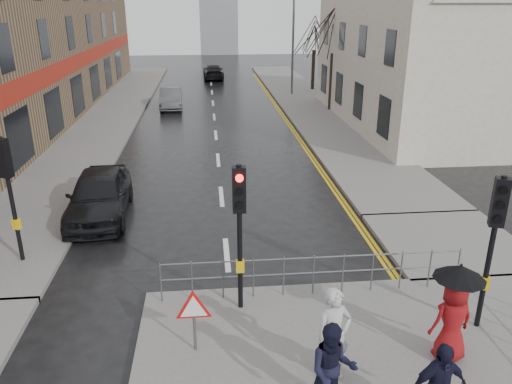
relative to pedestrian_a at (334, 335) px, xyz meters
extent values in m
plane|color=black|center=(-1.72, 2.21, -1.06)|extent=(120.00, 120.00, 0.00)
cube|color=#605E5B|center=(-8.22, 25.21, -0.99)|extent=(4.00, 44.00, 0.14)
cube|color=#605E5B|center=(4.78, 27.21, -0.99)|extent=(4.00, 40.00, 0.14)
cube|color=#605E5B|center=(4.78, 5.21, -0.99)|extent=(4.00, 4.20, 0.14)
cube|color=brown|center=(-13.72, 24.21, 3.94)|extent=(8.00, 42.00, 10.00)
cube|color=beige|center=(10.28, 20.21, 2.44)|extent=(9.00, 16.00, 7.00)
cylinder|color=black|center=(-1.52, 2.41, 0.78)|extent=(0.11, 0.11, 3.40)
cube|color=black|center=(-1.52, 2.41, 1.93)|extent=(0.28, 0.22, 1.00)
cylinder|color=#FF0C07|center=(-1.52, 2.27, 2.23)|extent=(0.16, 0.04, 0.16)
cylinder|color=black|center=(-1.52, 2.27, 1.93)|extent=(0.16, 0.04, 0.16)
cylinder|color=black|center=(-1.52, 2.27, 1.63)|extent=(0.16, 0.04, 0.16)
cube|color=gold|center=(-1.52, 2.41, 0.13)|extent=(0.18, 0.14, 0.28)
cylinder|color=black|center=(3.48, 1.21, 0.78)|extent=(0.11, 0.11, 3.40)
cube|color=black|center=(3.48, 1.21, 1.93)|extent=(0.34, 0.30, 1.00)
cylinder|color=black|center=(3.44, 1.08, 2.23)|extent=(0.16, 0.09, 0.16)
cylinder|color=black|center=(3.44, 1.08, 1.93)|extent=(0.16, 0.09, 0.16)
cylinder|color=black|center=(3.44, 1.08, 1.63)|extent=(0.16, 0.09, 0.16)
cube|color=gold|center=(3.48, 1.21, 0.13)|extent=(0.22, 0.19, 0.28)
cylinder|color=black|center=(-7.22, 5.21, 0.78)|extent=(0.11, 0.11, 3.40)
cube|color=black|center=(-7.22, 5.21, 1.93)|extent=(0.34, 0.30, 1.00)
cylinder|color=black|center=(-7.17, 5.34, 2.23)|extent=(0.16, 0.09, 0.16)
cylinder|color=black|center=(-7.17, 5.34, 1.93)|extent=(0.16, 0.09, 0.16)
cylinder|color=black|center=(-7.17, 5.34, 1.63)|extent=(0.16, 0.09, 0.16)
cube|color=gold|center=(-7.22, 5.21, 0.13)|extent=(0.22, 0.19, 0.28)
cylinder|color=#595B5E|center=(-3.32, 2.81, -0.42)|extent=(0.04, 0.04, 1.00)
cylinder|color=#595B5E|center=(3.78, 2.81, -0.42)|extent=(0.04, 0.04, 1.00)
cylinder|color=#595B5E|center=(0.23, 2.81, 0.03)|extent=(7.10, 0.04, 0.04)
cylinder|color=#595B5E|center=(0.23, 2.81, -0.37)|extent=(7.10, 0.04, 0.04)
cylinder|color=#595B5E|center=(-2.52, 1.01, -0.49)|extent=(0.06, 0.06, 0.85)
cylinder|color=red|center=(-2.52, 1.01, 0.03)|extent=(0.80, 0.03, 0.80)
cylinder|color=white|center=(-2.52, 0.99, 0.03)|extent=(0.60, 0.03, 0.60)
cylinder|color=#595B5E|center=(4.28, 30.21, 3.08)|extent=(0.16, 0.16, 8.00)
cylinder|color=black|center=(5.78, 24.21, 0.83)|extent=(0.26, 0.26, 3.50)
cylinder|color=black|center=(6.28, 32.21, 0.58)|extent=(0.26, 0.26, 3.00)
imported|color=#B3B3AF|center=(0.00, 0.00, 0.00)|extent=(0.75, 0.58, 1.83)
imported|color=black|center=(-0.21, -0.81, -0.07)|extent=(0.89, 0.74, 1.69)
imported|color=maroon|center=(2.37, 0.28, -0.06)|extent=(0.90, 0.65, 1.70)
cylinder|color=black|center=(2.37, 0.28, 0.04)|extent=(0.02, 0.02, 1.90)
cone|color=black|center=(2.37, 0.28, 0.99)|extent=(0.96, 0.96, 0.28)
imported|color=black|center=(-5.72, 8.26, -0.28)|extent=(2.04, 4.63, 1.55)
imported|color=#46484B|center=(-4.49, 26.16, -0.39)|extent=(1.56, 4.07, 1.32)
imported|color=black|center=(-1.45, 39.43, -0.41)|extent=(1.90, 4.50, 1.30)
camera|label=1|loc=(-2.11, -7.27, 5.58)|focal=35.00mm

